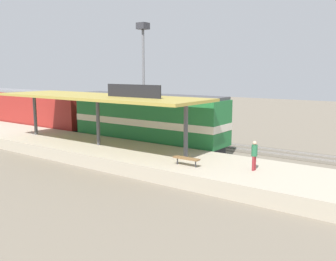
# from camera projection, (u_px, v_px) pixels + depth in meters

# --- Properties ---
(ground_plane) EXTENTS (120.00, 120.00, 0.00)m
(ground_plane) POSITION_uv_depth(u_px,v_px,m) (152.00, 143.00, 33.85)
(ground_plane) COLOR #706656
(track_near) EXTENTS (3.20, 110.00, 0.16)m
(track_near) POSITION_uv_depth(u_px,v_px,m) (138.00, 146.00, 32.25)
(track_near) COLOR #5F5649
(track_near) RESTS_ON ground
(track_far) EXTENTS (3.20, 110.00, 0.16)m
(track_far) POSITION_uv_depth(u_px,v_px,m) (169.00, 138.00, 35.92)
(track_far) COLOR #5F5649
(track_far) RESTS_ON ground
(platform) EXTENTS (6.00, 44.00, 0.90)m
(platform) POSITION_uv_depth(u_px,v_px,m) (99.00, 150.00, 28.50)
(platform) COLOR #A89E89
(platform) RESTS_ON ground
(station_canopy) EXTENTS (5.20, 18.00, 4.70)m
(station_canopy) POSITION_uv_depth(u_px,v_px,m) (98.00, 98.00, 27.80)
(station_canopy) COLOR #47474C
(station_canopy) RESTS_ON platform
(platform_bench) EXTENTS (0.44, 1.70, 0.50)m
(platform_bench) POSITION_uv_depth(u_px,v_px,m) (186.00, 159.00, 22.05)
(platform_bench) COLOR #333338
(platform_bench) RESTS_ON platform
(locomotive) EXTENTS (2.93, 14.43, 4.44)m
(locomotive) POSITION_uv_depth(u_px,v_px,m) (147.00, 120.00, 31.25)
(locomotive) COLOR #28282D
(locomotive) RESTS_ON track_near
(passenger_carriage_single) EXTENTS (2.90, 20.00, 4.24)m
(passenger_carriage_single) POSITION_uv_depth(u_px,v_px,m) (23.00, 109.00, 41.69)
(passenger_carriage_single) COLOR #28282D
(passenger_carriage_single) RESTS_ON track_near
(freight_car) EXTENTS (2.80, 12.00, 3.54)m
(freight_car) POSITION_uv_depth(u_px,v_px,m) (116.00, 114.00, 39.67)
(freight_car) COLOR #28282D
(freight_car) RESTS_ON track_far
(light_mast) EXTENTS (1.10, 1.10, 11.70)m
(light_mast) POSITION_uv_depth(u_px,v_px,m) (143.00, 54.00, 40.48)
(light_mast) COLOR slate
(light_mast) RESTS_ON ground
(person_waiting) EXTENTS (0.34, 0.34, 1.71)m
(person_waiting) POSITION_uv_depth(u_px,v_px,m) (254.00, 154.00, 20.96)
(person_waiting) COLOR maroon
(person_waiting) RESTS_ON platform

